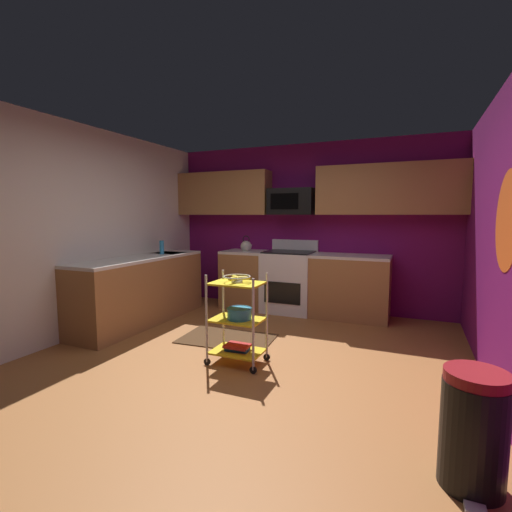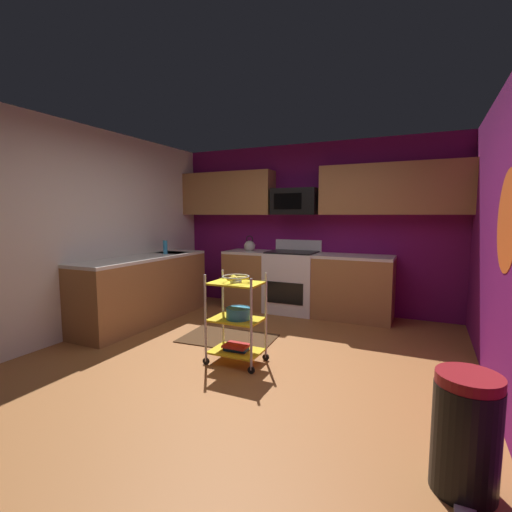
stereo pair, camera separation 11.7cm
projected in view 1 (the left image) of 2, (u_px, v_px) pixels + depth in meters
The scene contains 17 objects.
floor at pixel (243, 364), 3.77m from camera, with size 4.40×4.80×0.04m, color #995B2D.
wall_back at pixel (308, 227), 5.85m from camera, with size 4.52×0.06×2.60m, color #6B1156.
wall_left at pixel (78, 231), 4.50m from camera, with size 0.06×4.80×2.60m, color silver.
wall_right at pixel (512, 241), 2.75m from camera, with size 0.06×4.80×2.60m, color #6B1156.
wall_flower_decal at pixel (507, 221), 2.79m from camera, with size 0.79×0.79×0.00m, color #E5591E.
counter_run at pixel (231, 286), 5.40m from camera, with size 3.48×2.77×0.92m.
oven_range at pixel (289, 281), 5.72m from camera, with size 0.76×0.65×1.10m.
upper_cabinets at pixel (308, 192), 5.59m from camera, with size 4.40×0.33×0.70m.
microwave at pixel (292, 202), 5.68m from camera, with size 0.70×0.39×0.40m.
rolling_cart at pixel (237, 319), 3.70m from camera, with size 0.57×0.37×0.91m.
fruit_bowl at pixel (237, 278), 3.65m from camera, with size 0.27×0.27×0.07m.
mixing_bowl_large at pixel (239, 313), 3.68m from camera, with size 0.25×0.25×0.11m.
book_stack at pixel (237, 347), 3.73m from camera, with size 0.25×0.19×0.06m.
kettle at pixel (246, 246), 5.94m from camera, with size 0.21×0.18×0.26m.
dish_soap_bottle at pixel (162, 247), 5.42m from camera, with size 0.06×0.06×0.20m, color #2D8CBF.
trash_can at pixel (473, 430), 2.01m from camera, with size 0.34×0.42×0.66m.
floor_rug at pixel (227, 339), 4.46m from camera, with size 1.10×0.70×0.01m, color #472D19.
Camera 1 is at (1.55, -3.28, 1.50)m, focal length 25.85 mm.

